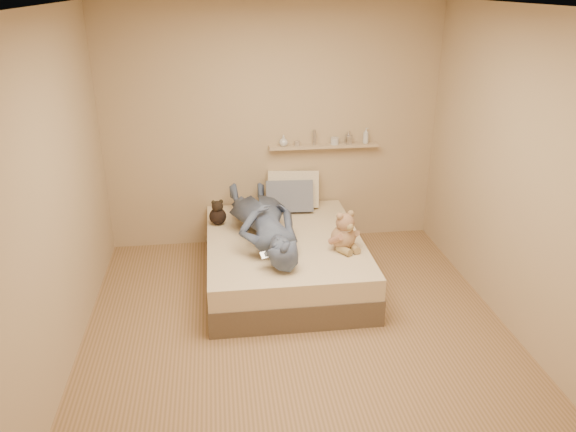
{
  "coord_description": "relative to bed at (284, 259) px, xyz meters",
  "views": [
    {
      "loc": [
        -0.61,
        -3.97,
        2.75
      ],
      "look_at": [
        0.0,
        0.65,
        0.8
      ],
      "focal_mm": 35.0,
      "sensor_mm": 36.0,
      "label": 1
    }
  ],
  "objects": [
    {
      "name": "person",
      "position": [
        -0.2,
        0.02,
        0.42
      ],
      "size": [
        0.82,
        1.68,
        0.39
      ],
      "primitive_type": "imported",
      "rotation": [
        0.0,
        0.0,
        3.29
      ],
      "color": "#495874",
      "rests_on": "bed"
    },
    {
      "name": "pillow_cream",
      "position": [
        0.2,
        0.83,
        0.43
      ],
      "size": [
        0.58,
        0.33,
        0.43
      ],
      "primitive_type": "cube",
      "rotation": [
        -0.27,
        0.0,
        -0.12
      ],
      "color": "beige",
      "rests_on": "bed"
    },
    {
      "name": "game_console",
      "position": [
        -0.21,
        -0.59,
        0.36
      ],
      "size": [
        0.16,
        0.1,
        0.05
      ],
      "color": "#B7B9BF",
      "rests_on": "bed"
    },
    {
      "name": "teddy_bear",
      "position": [
        0.52,
        -0.31,
        0.38
      ],
      "size": [
        0.3,
        0.31,
        0.38
      ],
      "color": "tan",
      "rests_on": "bed"
    },
    {
      "name": "wall_shelf",
      "position": [
        0.55,
        0.91,
        0.88
      ],
      "size": [
        1.2,
        0.12,
        0.03
      ],
      "primitive_type": "cube",
      "color": "tan",
      "rests_on": "wall_back"
    },
    {
      "name": "bed",
      "position": [
        0.0,
        0.0,
        0.0
      ],
      "size": [
        1.5,
        1.9,
        0.45
      ],
      "color": "brown",
      "rests_on": "floor"
    },
    {
      "name": "pillow_grey",
      "position": [
        0.14,
        0.69,
        0.4
      ],
      "size": [
        0.51,
        0.28,
        0.37
      ],
      "primitive_type": "cube",
      "rotation": [
        -0.34,
        0.0,
        -0.06
      ],
      "color": "slate",
      "rests_on": "bed"
    },
    {
      "name": "shelf_bottles",
      "position": [
        0.56,
        0.91,
        0.95
      ],
      "size": [
        0.99,
        0.1,
        0.17
      ],
      "color": "silver",
      "rests_on": "wall_shelf"
    },
    {
      "name": "dark_plush",
      "position": [
        -0.63,
        0.42,
        0.34
      ],
      "size": [
        0.18,
        0.18,
        0.27
      ],
      "color": "black",
      "rests_on": "bed"
    },
    {
      "name": "room",
      "position": [
        0.0,
        -0.93,
        1.08
      ],
      "size": [
        3.8,
        3.8,
        3.8
      ],
      "color": "#97714E",
      "rests_on": "ground"
    }
  ]
}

